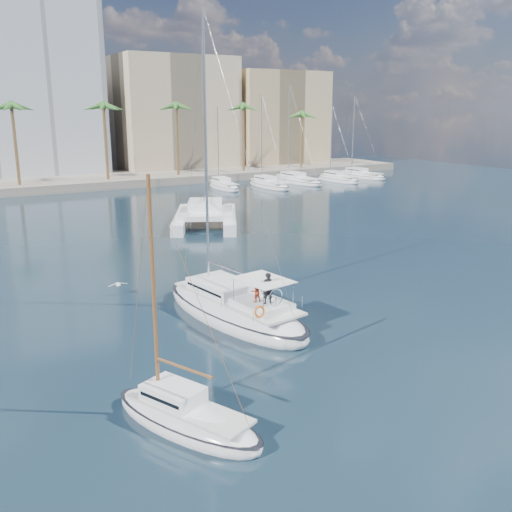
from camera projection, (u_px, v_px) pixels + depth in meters
ground at (287, 306)px, 34.18m from camera, size 160.00×160.00×0.00m
quay at (61, 183)px, 84.88m from camera, size 120.00×14.00×1.20m
building_beige at (173, 116)px, 100.79m from camera, size 20.00×14.00×20.00m
building_tan_right at (275, 121)px, 109.19m from camera, size 18.00×12.00×18.00m
palm_centre at (62, 116)px, 79.09m from camera, size 3.60×3.60×12.30m
palm_right at (270, 115)px, 95.77m from camera, size 3.60×3.60×12.30m
main_sloop at (234, 309)px, 32.08m from camera, size 5.43×12.23×17.54m
small_sloop at (186, 418)px, 21.18m from camera, size 4.73×7.17×9.89m
catamaran at (205, 214)px, 57.49m from camera, size 10.97×13.53×17.64m
seagull at (118, 284)px, 35.95m from camera, size 1.24×0.53×0.23m
moored_yacht_a at (224, 189)px, 83.17m from camera, size 3.37×9.52×11.90m
moored_yacht_b at (269, 187)px, 84.70m from camera, size 3.32×10.83×13.72m
moored_yacht_c at (297, 183)px, 89.55m from camera, size 3.98×12.33×15.54m
moored_yacht_d at (338, 182)px, 91.07m from camera, size 3.52×9.55×11.90m
moored_yacht_e at (361, 178)px, 95.93m from camera, size 4.61×11.11×13.72m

